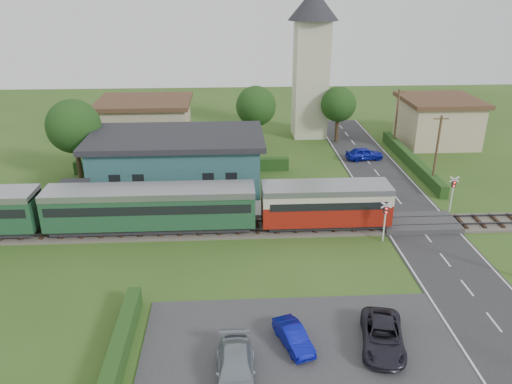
{
  "coord_description": "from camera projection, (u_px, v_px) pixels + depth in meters",
  "views": [
    {
      "loc": [
        -5.03,
        -33.33,
        18.22
      ],
      "look_at": [
        -3.02,
        4.0,
        2.4
      ],
      "focal_mm": 35.0,
      "sensor_mm": 36.0,
      "label": 1
    }
  ],
  "objects": [
    {
      "name": "ground",
      "position": [
        298.0,
        240.0,
        38.0
      ],
      "size": [
        120.0,
        120.0,
        0.0
      ],
      "primitive_type": "plane",
      "color": "#2D4C19"
    },
    {
      "name": "railway_track",
      "position": [
        295.0,
        227.0,
        39.79
      ],
      "size": [
        76.0,
        3.2,
        0.49
      ],
      "color": "#4C443D",
      "rests_on": "ground"
    },
    {
      "name": "road",
      "position": [
        427.0,
        237.0,
        38.49
      ],
      "size": [
        6.0,
        70.0,
        0.05
      ],
      "primitive_type": "cube",
      "color": "#28282B",
      "rests_on": "ground"
    },
    {
      "name": "car_park",
      "position": [
        300.0,
        347.0,
        26.87
      ],
      "size": [
        17.0,
        9.0,
        0.08
      ],
      "primitive_type": "cube",
      "color": "#333335",
      "rests_on": "ground"
    },
    {
      "name": "crossing_deck",
      "position": [
        418.0,
        223.0,
        40.25
      ],
      "size": [
        6.2,
        3.4,
        0.45
      ],
      "primitive_type": "cube",
      "color": "#333335",
      "rests_on": "ground"
    },
    {
      "name": "platform",
      "position": [
        173.0,
        212.0,
        42.2
      ],
      "size": [
        30.0,
        3.0,
        0.45
      ],
      "primitive_type": "cube",
      "color": "gray",
      "rests_on": "ground"
    },
    {
      "name": "equipment_hut",
      "position": [
        74.0,
        197.0,
        41.2
      ],
      "size": [
        2.3,
        2.3,
        2.55
      ],
      "color": "beige",
      "rests_on": "platform"
    },
    {
      "name": "station_building",
      "position": [
        177.0,
        162.0,
        46.56
      ],
      "size": [
        16.0,
        9.0,
        5.3
      ],
      "color": "#265757",
      "rests_on": "ground"
    },
    {
      "name": "train",
      "position": [
        109.0,
        208.0,
        38.27
      ],
      "size": [
        43.2,
        2.9,
        3.4
      ],
      "color": "#232328",
      "rests_on": "ground"
    },
    {
      "name": "church_tower",
      "position": [
        312.0,
        53.0,
        60.01
      ],
      "size": [
        6.0,
        6.0,
        17.6
      ],
      "color": "beige",
      "rests_on": "ground"
    },
    {
      "name": "house_west",
      "position": [
        146.0,
        122.0,
        59.15
      ],
      "size": [
        10.8,
        8.8,
        5.5
      ],
      "color": "tan",
      "rests_on": "ground"
    },
    {
      "name": "house_east",
      "position": [
        438.0,
        120.0,
        59.97
      ],
      "size": [
        8.8,
        8.8,
        5.5
      ],
      "color": "tan",
      "rests_on": "ground"
    },
    {
      "name": "hedge_carpark",
      "position": [
        121.0,
        345.0,
        26.18
      ],
      "size": [
        0.8,
        9.0,
        1.2
      ],
      "primitive_type": "cube",
      "color": "#193814",
      "rests_on": "ground"
    },
    {
      "name": "hedge_roadside",
      "position": [
        411.0,
        160.0,
        53.18
      ],
      "size": [
        0.8,
        18.0,
        1.2
      ],
      "primitive_type": "cube",
      "color": "#193814",
      "rests_on": "ground"
    },
    {
      "name": "hedge_station",
      "position": [
        183.0,
        166.0,
        51.5
      ],
      "size": [
        22.0,
        0.8,
        1.3
      ],
      "primitive_type": "cube",
      "color": "#193814",
      "rests_on": "ground"
    },
    {
      "name": "tree_a",
      "position": [
        74.0,
        127.0,
        47.78
      ],
      "size": [
        5.2,
        5.2,
        8.0
      ],
      "color": "#332316",
      "rests_on": "ground"
    },
    {
      "name": "tree_b",
      "position": [
        256.0,
        106.0,
        57.09
      ],
      "size": [
        4.6,
        4.6,
        7.34
      ],
      "color": "#332316",
      "rests_on": "ground"
    },
    {
      "name": "tree_c",
      "position": [
        338.0,
        104.0,
        59.57
      ],
      "size": [
        4.2,
        4.2,
        6.78
      ],
      "color": "#332316",
      "rests_on": "ground"
    },
    {
      "name": "utility_pole_c",
      "position": [
        437.0,
        151.0,
        46.49
      ],
      "size": [
        1.4,
        0.22,
        7.0
      ],
      "color": "#473321",
      "rests_on": "ground"
    },
    {
      "name": "utility_pole_d",
      "position": [
        396.0,
        118.0,
        57.52
      ],
      "size": [
        1.4,
        0.22,
        7.0
      ],
      "color": "#473321",
      "rests_on": "ground"
    },
    {
      "name": "crossing_signal_near",
      "position": [
        385.0,
        216.0,
        37.11
      ],
      "size": [
        0.84,
        0.28,
        3.28
      ],
      "color": "silver",
      "rests_on": "ground"
    },
    {
      "name": "crossing_signal_far",
      "position": [
        453.0,
        189.0,
        41.88
      ],
      "size": [
        0.84,
        0.28,
        3.28
      ],
      "color": "silver",
      "rests_on": "ground"
    },
    {
      "name": "streetlamp_west",
      "position": [
        74.0,
        133.0,
        54.11
      ],
      "size": [
        0.3,
        0.3,
        5.15
      ],
      "color": "#3F3F47",
      "rests_on": "ground"
    },
    {
      "name": "streetlamp_east",
      "position": [
        397.0,
        113.0,
        62.44
      ],
      "size": [
        0.3,
        0.3,
        5.15
      ],
      "color": "#3F3F47",
      "rests_on": "ground"
    },
    {
      "name": "car_on_road",
      "position": [
        364.0,
        154.0,
        54.84
      ],
      "size": [
        4.21,
        2.12,
        1.38
      ],
      "primitive_type": "imported",
      "rotation": [
        0.0,
        0.0,
        1.7
      ],
      "color": "#1019A6",
      "rests_on": "road"
    },
    {
      "name": "car_park_blue",
      "position": [
        293.0,
        337.0,
        26.76
      ],
      "size": [
        2.13,
        3.51,
        1.09
      ],
      "primitive_type": "imported",
      "rotation": [
        0.0,
        0.0,
        0.32
      ],
      "color": "#080E87",
      "rests_on": "car_park"
    },
    {
      "name": "car_park_silver",
      "position": [
        236.0,
        370.0,
        24.28
      ],
      "size": [
        1.93,
        4.72,
        1.37
      ],
      "primitive_type": "imported",
      "rotation": [
        0.0,
        0.0,
        -0.0
      ],
      "color": "#8B959F",
      "rests_on": "car_park"
    },
    {
      "name": "car_park_dark",
      "position": [
        383.0,
        336.0,
        26.64
      ],
      "size": [
        3.08,
        5.03,
        1.3
      ],
      "primitive_type": "imported",
      "rotation": [
        0.0,
        0.0,
        -0.21
      ],
      "color": "black",
      "rests_on": "car_park"
    },
    {
      "name": "pedestrian_near",
      "position": [
        231.0,
        199.0,
        42.02
      ],
      "size": [
        0.74,
        0.63,
        1.72
      ],
      "primitive_type": "imported",
      "rotation": [
        0.0,
        0.0,
        2.73
      ],
      "color": "gray",
      "rests_on": "platform"
    },
    {
      "name": "pedestrian_far",
      "position": [
        87.0,
        205.0,
        40.72
      ],
      "size": [
        0.83,
        1.0,
        1.84
      ],
      "primitive_type": "imported",
      "rotation": [
        0.0,
        0.0,
        1.74
      ],
      "color": "gray",
      "rests_on": "platform"
    }
  ]
}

